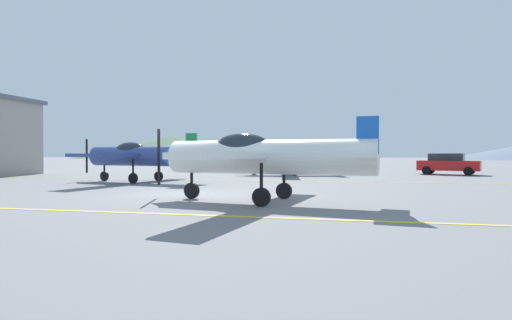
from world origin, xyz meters
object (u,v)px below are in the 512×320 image
at_px(airplane_mid, 139,155).
at_px(airplane_far, 287,155).
at_px(car_sedan, 448,164).
at_px(airplane_near, 259,156).

distance_m(airplane_mid, airplane_far, 11.82).
relative_size(airplane_mid, airplane_far, 1.00).
bearing_deg(airplane_mid, car_sedan, 33.62).
height_order(airplane_mid, airplane_far, same).
height_order(airplane_near, car_sedan, airplane_near).
distance_m(airplane_near, airplane_far, 17.32).
bearing_deg(car_sedan, airplane_mid, -146.38).
distance_m(airplane_near, airplane_mid, 11.47).
xyz_separation_m(airplane_near, car_sedan, (10.47, 20.33, -0.65)).
relative_size(airplane_near, car_sedan, 1.90).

